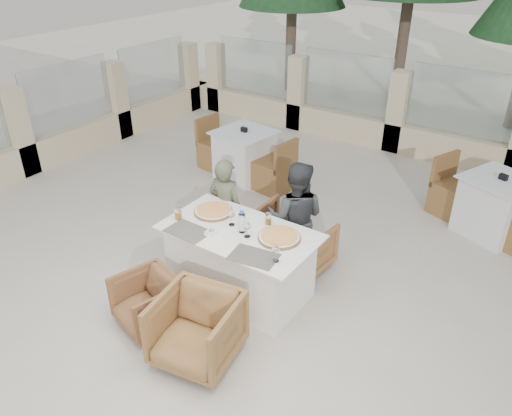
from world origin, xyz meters
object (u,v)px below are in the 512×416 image
Objects in this scene: pizza_left at (213,211)px; diner_left at (226,209)px; armchair_far_right at (302,245)px; water_bottle at (242,221)px; bg_table_a at (244,155)px; diner_right at (296,218)px; olive_dish at (211,232)px; wine_glass_near at (247,229)px; wine_glass_corner at (276,253)px; bg_table_b at (495,207)px; beer_glass_left at (178,213)px; pizza_right at (279,237)px; armchair_near_right at (197,329)px; beer_glass_right at (268,219)px; wine_glass_centre at (231,217)px; dining_table at (240,262)px; armchair_near_left at (148,302)px; armchair_far_left at (240,220)px.

diner_left reaches higher than pizza_left.
armchair_far_right is 0.97m from diner_left.
bg_table_a is (-1.66, 2.33, -0.51)m from water_bottle.
olive_dish is at bearing 40.64° from diner_right.
pizza_left is at bearing 162.81° from wine_glass_near.
olive_dish is (-0.24, -0.20, -0.10)m from water_bottle.
bg_table_b is (1.37, 3.04, -0.48)m from wine_glass_corner.
beer_glass_left reaches higher than olive_dish.
armchair_near_right is at bearing -98.56° from pizza_right.
beer_glass_right is at bearing 161.94° from diner_left.
bg_table_b is (1.65, 2.04, 0.09)m from armchair_far_right.
armchair_far_right is 2.50m from bg_table_a.
armchair_near_right is at bearing -69.81° from wine_glass_centre.
wine_glass_corner is at bearing -62.54° from pizza_right.
dining_table is at bearing 44.96° from olive_dish.
bg_table_a is (-1.49, 2.28, -0.48)m from wine_glass_centre.
armchair_near_right is 4.17m from bg_table_b.
bg_table_a reaches higher than armchair_near_right.
olive_dish is (-0.07, -0.25, -0.07)m from wine_glass_centre.
diner_left is 0.84m from diner_right.
wine_glass_corner reaches higher than bg_table_b.
wine_glass_centre is at bearing 131.54° from diner_left.
bg_table_a is at bearing 124.86° from dining_table.
diner_left is at bearing 140.32° from water_bottle.
wine_glass_centre is at bearing 88.46° from armchair_near_left.
bg_table_b reaches higher than armchair_near_right.
wine_glass_corner is 0.99m from armchair_near_right.
diner_right reaches higher than armchair_far_right.
dining_table is 3.43m from bg_table_b.
pizza_left is 0.91m from diner_right.
beer_glass_left reaches higher than armchair_near_left.
wine_glass_corner is 0.80m from olive_dish.
beer_glass_left is at bearing -61.83° from bg_table_a.
wine_glass_centre reaches higher than pizza_right.
bg_table_a is (-0.95, 2.51, -0.46)m from beer_glass_left.
pizza_right is 1.74× the size of water_bottle.
armchair_far_left reaches higher than armchair_near_left.
diner_right is (0.72, 0.55, -0.12)m from pizza_left.
water_bottle is 0.18m from wine_glass_centre.
pizza_left is at bearing 98.35° from armchair_far_left.
pizza_right is 0.34× the size of diner_left.
armchair_far_right is 1.09× the size of armchair_near_left.
wine_glass_corner is (0.73, -0.29, 0.00)m from wine_glass_centre.
diner_right reaches higher than diner_left.
beer_glass_left is at bearing 128.33° from armchair_near_right.
pizza_right is at bearing -40.14° from bg_table_a.
armchair_near_left is at bearing 44.58° from diner_right.
water_bottle reaches higher than pizza_right.
beer_glass_left is 0.96m from beer_glass_right.
water_bottle is 1.01m from armchair_far_right.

